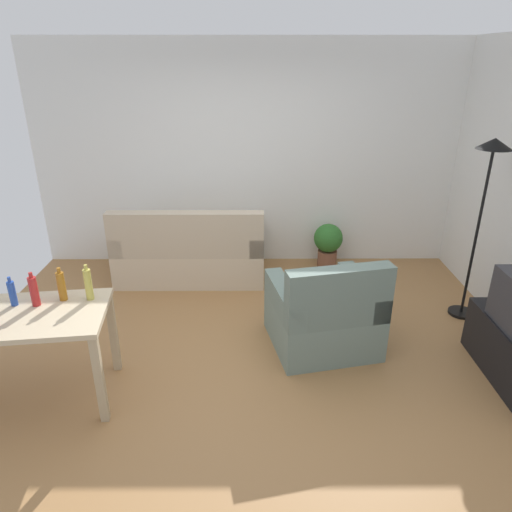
{
  "coord_description": "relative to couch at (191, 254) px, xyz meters",
  "views": [
    {
      "loc": [
        0.08,
        -3.53,
        2.48
      ],
      "look_at": [
        0.1,
        0.5,
        0.75
      ],
      "focal_mm": 32.69,
      "sensor_mm": 36.0,
      "label": 1
    }
  ],
  "objects": [
    {
      "name": "bottle_amber",
      "position": [
        -0.71,
        -1.95,
        0.57
      ],
      "size": [
        0.06,
        0.06,
        0.27
      ],
      "color": "#9E6019",
      "rests_on": "desk"
    },
    {
      "name": "torchiere_lamp",
      "position": [
        2.93,
        -0.88,
        1.11
      ],
      "size": [
        0.32,
        0.32,
        1.81
      ],
      "color": "black",
      "rests_on": "ground_plane"
    },
    {
      "name": "couch",
      "position": [
        0.0,
        0.0,
        0.0
      ],
      "size": [
        1.73,
        0.84,
        0.92
      ],
      "rotation": [
        0.0,
        0.0,
        3.14
      ],
      "color": "beige",
      "rests_on": "ground_plane"
    },
    {
      "name": "ground_plane",
      "position": [
        0.68,
        -1.59,
        -0.32
      ],
      "size": [
        5.2,
        4.4,
        0.02
      ],
      "primitive_type": "cube",
      "color": "#9E7042"
    },
    {
      "name": "armchair",
      "position": [
        1.4,
        -1.47,
        0.01
      ],
      "size": [
        1.06,
        1.01,
        0.92
      ],
      "rotation": [
        0.0,
        0.0,
        3.35
      ],
      "color": "slate",
      "rests_on": "ground_plane"
    },
    {
      "name": "bottle_squat",
      "position": [
        -0.51,
        -1.94,
        0.58
      ],
      "size": [
        0.06,
        0.06,
        0.29
      ],
      "color": "#BCB24C",
      "rests_on": "desk"
    },
    {
      "name": "desk",
      "position": [
        -0.94,
        -2.17,
        0.34
      ],
      "size": [
        1.27,
        0.84,
        0.76
      ],
      "rotation": [
        0.0,
        0.0,
        0.12
      ],
      "color": "#C6B28E",
      "rests_on": "ground_plane"
    },
    {
      "name": "potted_plant",
      "position": [
        1.69,
        0.31,
        0.02
      ],
      "size": [
        0.36,
        0.36,
        0.57
      ],
      "color": "brown",
      "rests_on": "ground_plane"
    },
    {
      "name": "bottle_blue",
      "position": [
        -1.05,
        -2.04,
        0.55
      ],
      "size": [
        0.05,
        0.05,
        0.23
      ],
      "color": "#2347A3",
      "rests_on": "desk"
    },
    {
      "name": "bottle_red",
      "position": [
        -0.88,
        -2.04,
        0.57
      ],
      "size": [
        0.06,
        0.06,
        0.27
      ],
      "color": "#AD2323",
      "rests_on": "desk"
    },
    {
      "name": "wall_rear",
      "position": [
        0.68,
        0.61,
        1.04
      ],
      "size": [
        5.2,
        0.1,
        2.7
      ],
      "primitive_type": "cube",
      "color": "white",
      "rests_on": "ground_plane"
    }
  ]
}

